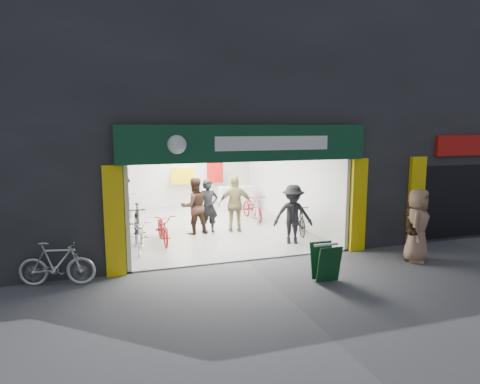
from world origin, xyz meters
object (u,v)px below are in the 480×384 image
bike_left_front (141,234)px  sandwich_board (325,261)px  bike_right_front (298,219)px  pedestrian_near (417,225)px  parked_bike (57,264)px

bike_left_front → sandwich_board: (3.70, -3.77, 0.00)m
sandwich_board → bike_right_front: bearing=74.3°
bike_left_front → sandwich_board: bike_left_front is taller
sandwich_board → bike_left_front: bearing=136.6°
sandwich_board → pedestrian_near: bearing=12.5°
parked_bike → pedestrian_near: size_ratio=0.87×
bike_right_front → pedestrian_near: (1.65, -3.51, 0.44)m
bike_left_front → bike_right_front: bearing=11.6°
pedestrian_near → parked_bike: bearing=131.2°
bike_left_front → parked_bike: parked_bike is taller
bike_right_front → pedestrian_near: 3.90m
bike_right_front → sandwich_board: size_ratio=2.03×
pedestrian_near → sandwich_board: 3.03m
bike_left_front → pedestrian_near: 7.41m
bike_left_front → pedestrian_near: bearing=-17.5°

